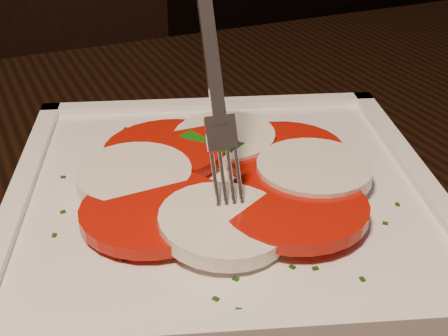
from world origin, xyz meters
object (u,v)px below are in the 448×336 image
at_px(plate, 224,196).
at_px(fork, 208,54).
at_px(chair, 67,92).
at_px(table, 252,312).

height_order(plate, fork, fork).
bearing_deg(chair, plate, -79.91).
xyz_separation_m(chair, plate, (0.00, -0.80, 0.22)).
relative_size(table, plate, 4.18).
xyz_separation_m(table, fork, (-0.03, 0.01, 0.21)).
distance_m(table, chair, 0.82).
bearing_deg(plate, fork, 171.91).
bearing_deg(plate, table, -25.63).
bearing_deg(chair, table, -78.53).
bearing_deg(table, chair, 91.52).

